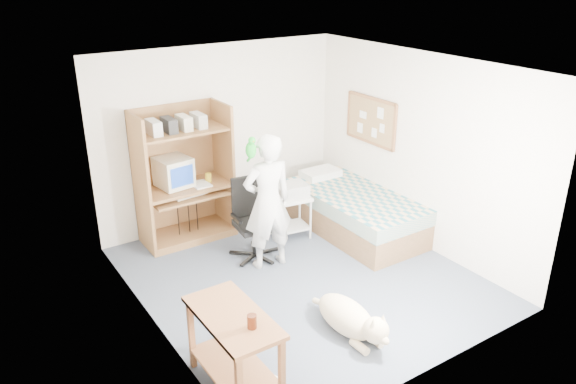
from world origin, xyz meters
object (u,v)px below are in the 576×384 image
object	(u,v)px
side_desk	(234,340)
dog	(350,318)
person	(268,202)
bed	(354,212)
office_chair	(253,230)
computer_hutch	(184,180)
printer_cart	(291,210)

from	to	relation	value
side_desk	dog	world-z (taller)	side_desk
side_desk	person	xyz separation A→B (m)	(1.38, 1.68, 0.35)
bed	person	size ratio (longest dim) A/B	1.20
bed	dog	size ratio (longest dim) A/B	1.78
office_chair	dog	world-z (taller)	office_chair
computer_hutch	printer_cart	world-z (taller)	computer_hutch
bed	printer_cart	xyz separation A→B (m)	(-0.82, 0.34, 0.10)
side_desk	bed	bearing A→B (deg)	32.50
computer_hutch	office_chair	world-z (taller)	computer_hutch
printer_cart	computer_hutch	bearing A→B (deg)	154.93
bed	office_chair	xyz separation A→B (m)	(-1.52, 0.17, 0.07)
person	printer_cart	world-z (taller)	person
computer_hutch	person	size ratio (longest dim) A/B	1.07
dog	person	bearing A→B (deg)	86.55
side_desk	printer_cart	world-z (taller)	side_desk
bed	office_chair	world-z (taller)	office_chair
office_chair	person	bearing A→B (deg)	-75.11
dog	computer_hutch	bearing A→B (deg)	97.61
dog	office_chair	bearing A→B (deg)	88.10
computer_hutch	office_chair	bearing A→B (deg)	-63.14
printer_cart	bed	bearing A→B (deg)	-13.62
computer_hutch	dog	distance (m)	3.02
bed	side_desk	size ratio (longest dim) A/B	2.02
dog	printer_cart	xyz separation A→B (m)	(0.70, 2.13, 0.20)
person	bed	bearing A→B (deg)	-167.81
side_desk	office_chair	xyz separation A→B (m)	(1.33, 1.98, -0.13)
bed	person	xyz separation A→B (m)	(-1.47, -0.14, 0.55)
printer_cart	side_desk	bearing A→B (deg)	-124.64
office_chair	printer_cart	xyz separation A→B (m)	(0.69, 0.17, 0.03)
person	dog	distance (m)	1.78
side_desk	computer_hutch	bearing A→B (deg)	73.86
computer_hutch	bed	bearing A→B (deg)	-29.29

